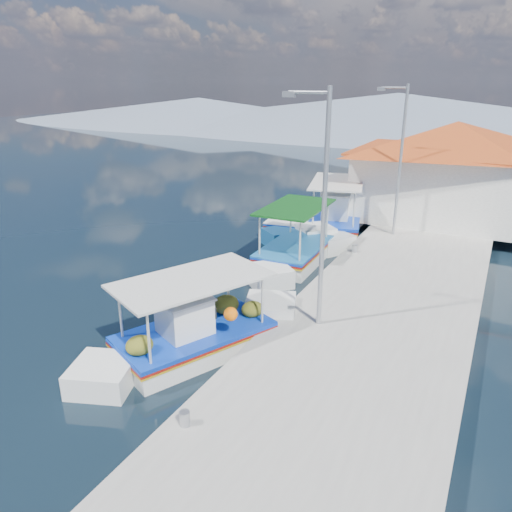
% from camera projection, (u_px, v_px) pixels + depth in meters
% --- Properties ---
extents(ground, '(160.00, 160.00, 0.00)m').
position_uv_depth(ground, '(136.00, 334.00, 13.44)').
color(ground, black).
rests_on(ground, ground).
extents(quay, '(5.00, 44.00, 0.50)m').
position_uv_depth(quay, '(399.00, 287.00, 15.82)').
color(quay, '#A9A69E').
rests_on(quay, ground).
extents(bollards, '(0.20, 17.20, 0.30)m').
position_uv_depth(bollards, '(330.00, 273.00, 15.97)').
color(bollards, '#A5A8AD').
rests_on(bollards, quay).
extents(main_caique, '(3.82, 6.24, 2.26)m').
position_uv_depth(main_caique, '(195.00, 336.00, 12.46)').
color(main_caique, white).
rests_on(main_caique, ground).
extents(caique_green_canopy, '(2.11, 6.64, 2.48)m').
position_uv_depth(caique_green_canopy, '(295.00, 253.00, 18.60)').
color(caique_green_canopy, white).
rests_on(caique_green_canopy, ground).
extents(caique_blue_hull, '(2.41, 6.27, 1.13)m').
position_uv_depth(caique_blue_hull, '(295.00, 224.00, 22.66)').
color(caique_blue_hull, '#1B64A5').
rests_on(caique_blue_hull, ground).
extents(caique_far, '(3.40, 7.26, 2.62)m').
position_uv_depth(caique_far, '(336.00, 221.00, 22.40)').
color(caique_far, white).
rests_on(caique_far, ground).
extents(harbor_building, '(10.49, 10.49, 4.40)m').
position_uv_depth(harbor_building, '(452.00, 169.00, 22.36)').
color(harbor_building, white).
rests_on(harbor_building, quay).
extents(lamp_post_near, '(1.21, 0.14, 6.00)m').
position_uv_depth(lamp_post_near, '(321.00, 200.00, 11.86)').
color(lamp_post_near, '#A5A8AD').
rests_on(lamp_post_near, quay).
extents(lamp_post_far, '(1.21, 0.14, 6.00)m').
position_uv_depth(lamp_post_far, '(399.00, 154.00, 19.38)').
color(lamp_post_far, '#A5A8AD').
rests_on(lamp_post_far, quay).
extents(mountain_ridge, '(171.40, 96.00, 5.50)m').
position_uv_depth(mountain_ridge, '(496.00, 122.00, 56.73)').
color(mountain_ridge, slate).
rests_on(mountain_ridge, ground).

